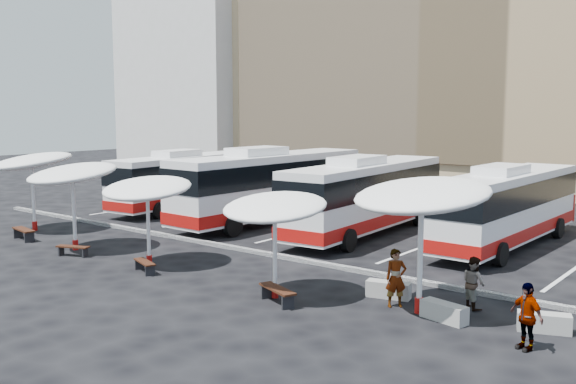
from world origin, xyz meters
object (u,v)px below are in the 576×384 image
Objects in this scene: wood_bench_2 at (145,264)px; passenger_0 at (396,278)px; wood_bench_3 at (277,292)px; conc_bench_2 at (544,323)px; sunshade_1 at (72,174)px; passenger_2 at (526,316)px; bus_1 at (271,184)px; bus_2 at (367,194)px; passenger_1 at (474,283)px; sunshade_0 at (31,162)px; bus_0 at (189,178)px; bus_3 at (508,204)px; wood_bench_1 at (73,248)px; sunshade_4 at (422,196)px; sunshade_3 at (275,207)px; sunshade_2 at (147,189)px; conc_bench_0 at (388,290)px; wood_bench_0 at (24,231)px; conc_bench_1 at (444,312)px.

passenger_0 is (8.87, 1.97, 0.54)m from wood_bench_2.
wood_bench_3 is 7.35m from conc_bench_2.
sunshade_1 is 2.37× the size of passenger_2.
wood_bench_2 is at bearing -72.02° from bus_1.
bus_2 is 7.62× the size of passenger_1.
sunshade_0 is 21.33m from passenger_1.
conc_bench_2 is (10.53, -8.49, -1.62)m from bus_2.
conc_bench_2 is at bearing 1.44° from sunshade_0.
conc_bench_2 is 4.12m from passenger_0.
wood_bench_3 is at bearing -40.25° from bus_0.
bus_3 is 8.03× the size of wood_bench_1.
sunshade_4 is at bearing -169.91° from passenger_2.
sunshade_3 is 2.75× the size of conc_bench_2.
sunshade_2 reaches higher than sunshade_3.
conc_bench_2 is at bearing -2.19° from conc_bench_0.
bus_1 is 9.18× the size of conc_bench_0.
passenger_0 is at bearing 0.24° from sunshade_0.
bus_0 reaches higher than wood_bench_0.
conc_bench_2 is at bearing -38.57° from passenger_0.
wood_bench_1 is at bearing -173.03° from conc_bench_1.
wood_bench_0 is 1.26× the size of conc_bench_0.
bus_2 is 13.63m from conc_bench_2.
conc_bench_0 is (2.28, 2.58, -0.12)m from wood_bench_3.
wood_bench_0 is 0.99× the size of passenger_0.
sunshade_2 is 1.13× the size of sunshade_3.
wood_bench_2 is at bearing -169.14° from conc_bench_2.
bus_2 is 12.99m from wood_bench_1.
wood_bench_2 is 0.86× the size of wood_bench_3.
bus_0 reaches higher than sunshade_3.
wood_bench_0 reaches higher than conc_bench_1.
passenger_1 is (4.74, 3.12, 0.40)m from wood_bench_3.
sunshade_3 is at bearing 0.60° from wood_bench_0.
wood_bench_3 is (0.43, -0.42, -2.43)m from sunshade_3.
bus_3 is 8.00× the size of wood_bench_2.
wood_bench_0 is (-11.06, -10.62, -1.48)m from bus_2.
bus_0 is at bearing 145.08° from sunshade_3.
bus_0 is 6.51× the size of wood_bench_0.
bus_3 is 9.46m from passenger_1.
wood_bench_0 is 1.23× the size of wood_bench_2.
bus_2 is 8.78× the size of conc_bench_1.
bus_2 is 12.45m from conc_bench_1.
wood_bench_2 is 0.80× the size of passenger_0.
sunshade_2 is 3.12× the size of conc_bench_2.
sunshade_3 is (-2.89, -11.82, 1.02)m from bus_3.
sunshade_4 is 5.08m from wood_bench_3.
sunshade_4 is 3.43× the size of conc_bench_0.
conc_bench_0 reaches higher than wood_bench_3.
wood_bench_1 is 0.80× the size of passenger_0.
bus_2 is at bearing 80.10° from passenger_0.
wood_bench_0 is 17.62m from passenger_0.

